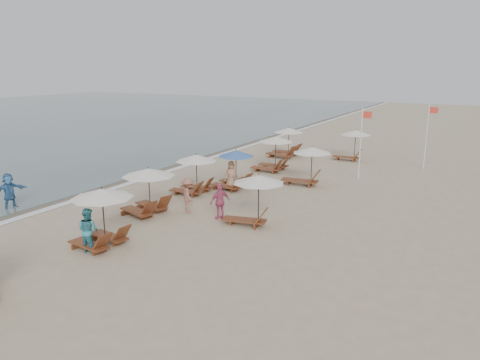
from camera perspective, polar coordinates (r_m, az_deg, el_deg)
The scene contains 19 objects.
ground at distance 14.69m, azimuth -3.78°, elevation -13.17°, with size 160.00×160.00×0.00m, color tan.
wet_sand_band at distance 29.49m, azimuth -13.69°, elevation 0.48°, with size 3.20×140.00×0.01m, color #6B5E4C.
foam_line at distance 28.64m, azimuth -11.77°, elevation 0.20°, with size 0.50×140.00×0.02m, color white.
lounger_station_1 at distance 17.95m, azimuth -17.10°, elevation -4.22°, with size 2.52×2.34×2.33m.
lounger_station_2 at distance 21.48m, azimuth -11.68°, elevation -1.14°, with size 2.66×2.44×2.20m.
lounger_station_3 at distance 24.61m, azimuth -5.82°, elevation 0.88°, with size 2.48×2.22×2.16m.
lounger_station_4 at distance 25.51m, azimuth -0.95°, elevation 1.25°, with size 2.42×2.03×2.22m.
lounger_station_5 at distance 29.98m, azimuth 4.03°, elevation 3.25°, with size 2.64×2.28×2.30m.
lounger_station_6 at distance 34.80m, azimuth 5.65°, elevation 4.58°, with size 2.75×2.27×2.24m.
inland_station_0 at distance 19.50m, azimuth 1.61°, elevation -1.77°, with size 2.68×2.24×2.22m.
inland_station_1 at distance 26.50m, azimuth 8.25°, elevation 2.08°, with size 2.85×2.24×2.22m.
inland_station_2 at distance 34.22m, azimuth 13.81°, elevation 4.67°, with size 2.66×2.24×2.22m.
beachgoer_mid_a at distance 17.80m, azimuth -18.44°, elevation -5.96°, with size 0.82×0.64×1.68m, color teal.
beachgoer_mid_b at distance 21.48m, azimuth -6.48°, elevation -1.93°, with size 1.08×0.62×1.67m, color #995B4D.
beachgoer_far_a at distance 20.45m, azimuth -2.51°, elevation -2.69°, with size 0.97×0.40×1.66m, color #C54E77.
beachgoer_far_b at distance 25.42m, azimuth -1.11°, elevation 0.60°, with size 0.79×0.51×1.61m, color tan.
waterline_walker at distance 24.65m, azimuth -26.89°, elevation -1.22°, with size 1.61×0.51×1.74m, color #33669B.
flag_pole_near at distance 28.34m, azimuth 14.93°, elevation 4.83°, with size 0.59×0.08×4.34m.
flag_pole_far at distance 32.82m, azimuth 22.37°, elevation 5.44°, with size 0.60×0.08×4.33m.
Camera 1 is at (7.18, -10.92, 6.70)m, focal length 34.13 mm.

